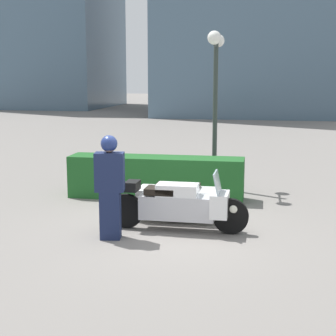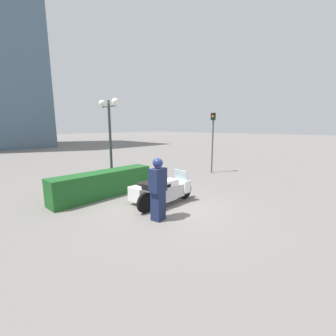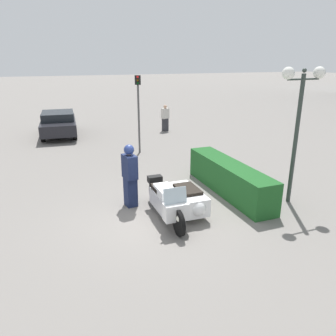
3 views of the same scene
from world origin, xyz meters
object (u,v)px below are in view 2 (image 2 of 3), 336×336
Objects in this scene: officer_rider at (158,188)px; traffic_light_near at (213,134)px; hedge_bush_curbside at (104,184)px; police_motorcycle at (160,190)px; twin_lamp_post at (109,120)px.

traffic_light_near is at bearing -78.82° from officer_rider.
hedge_bush_curbside is 7.15m from traffic_light_near.
hedge_bush_curbside is at bearing -11.62° from officer_rider.
traffic_light_near is (7.05, 2.54, 1.31)m from officer_rider.
twin_lamp_post is (0.30, 3.53, 2.55)m from police_motorcycle.
hedge_bush_curbside is 3.13m from twin_lamp_post.
traffic_light_near is at bearing 14.77° from police_motorcycle.
twin_lamp_post is 6.01m from traffic_light_near.
twin_lamp_post is (1.27, 1.36, 2.52)m from hedge_bush_curbside.
officer_rider is 0.47× the size of twin_lamp_post.
twin_lamp_post is (1.44, 4.58, 2.03)m from officer_rider.
police_motorcycle is at bearing -94.88° from twin_lamp_post.
police_motorcycle is 0.67× the size of twin_lamp_post.
police_motorcycle is 2.38m from hedge_bush_curbside.
police_motorcycle is at bearing -55.86° from officer_rider.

